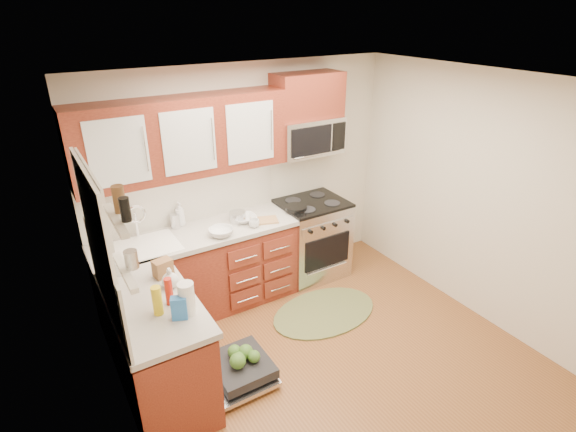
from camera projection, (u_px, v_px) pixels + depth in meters
floor at (336, 364)px, 4.14m from camera, size 3.50×3.50×0.00m
ceiling at (353, 86)px, 3.08m from camera, size 3.50×3.50×0.00m
wall_back at (246, 180)px, 4.96m from camera, size 3.50×0.04×2.50m
wall_front at (557, 389)px, 2.26m from camera, size 3.50×0.04×2.50m
wall_left at (119, 316)px, 2.79m from camera, size 0.04×3.50×2.50m
wall_right at (484, 201)px, 4.43m from camera, size 0.04×3.50×2.50m
base_cabinet_back at (200, 274)px, 4.74m from camera, size 2.05×0.60×0.85m
base_cabinet_left at (158, 351)px, 3.69m from camera, size 0.60×1.25×0.85m
countertop_back at (197, 235)px, 4.53m from camera, size 2.07×0.64×0.05m
countertop_left at (152, 304)px, 3.49m from camera, size 0.64×1.27×0.05m
backsplash_back at (184, 197)px, 4.63m from camera, size 2.05×0.02×0.57m
backsplash_left at (106, 281)px, 3.22m from camera, size 0.02×1.25×0.57m
upper_cabinets at (183, 137)px, 4.22m from camera, size 2.05×0.35×0.75m
cabinet_over_mw at (307, 95)px, 4.77m from camera, size 0.76×0.35×0.47m
range at (312, 238)px, 5.37m from camera, size 0.76×0.64×0.95m
microwave at (308, 136)px, 4.94m from camera, size 0.76×0.38×0.40m
sink at (147, 258)px, 4.31m from camera, size 0.62×0.50×0.26m
dishwasher at (237, 371)px, 3.93m from camera, size 0.70×0.60×0.20m
window at (98, 241)px, 3.05m from camera, size 0.03×1.05×1.05m
window_blind at (93, 195)px, 2.92m from camera, size 0.02×0.96×0.40m
shelf_upper at (116, 220)px, 2.19m from camera, size 0.04×0.40×0.03m
shelf_lower at (125, 272)px, 2.32m from camera, size 0.04×0.40×0.03m
rug at (324, 312)px, 4.83m from camera, size 1.36×1.08×0.02m
skillet at (296, 208)px, 4.95m from camera, size 0.30×0.30×0.05m
stock_pot at (237, 217)px, 4.74m from camera, size 0.18×0.18×0.11m
cutting_board at (264, 220)px, 4.76m from camera, size 0.32×0.26×0.02m
canister at (175, 221)px, 4.58m from camera, size 0.13×0.13×0.16m
paper_towel_roll at (187, 299)px, 3.28m from camera, size 0.12×0.12×0.26m
mustard_bottle at (157, 301)px, 3.29m from camera, size 0.08×0.08×0.23m
red_bottle at (169, 291)px, 3.40m from camera, size 0.07×0.07×0.22m
wooden_box at (163, 268)px, 3.77m from camera, size 0.17×0.14×0.15m
blue_carton at (179, 308)px, 3.25m from camera, size 0.13×0.11×0.18m
bowl_a at (245, 219)px, 4.75m from camera, size 0.27×0.27×0.06m
bowl_b at (221, 232)px, 4.45m from camera, size 0.30×0.30×0.08m
cup at (254, 223)px, 4.62m from camera, size 0.13×0.13×0.09m
soap_bottle_a at (180, 214)px, 4.61m from camera, size 0.12×0.12×0.26m
soap_bottle_b at (115, 266)px, 3.78m from camera, size 0.09×0.10×0.18m
soap_bottle_c at (170, 278)px, 3.62m from camera, size 0.16×0.16×0.17m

